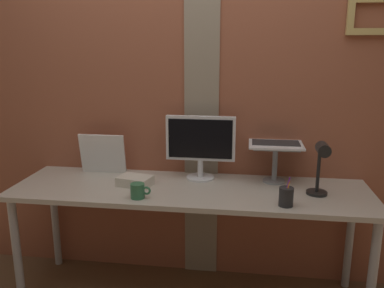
# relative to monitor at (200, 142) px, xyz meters

# --- Properties ---
(brick_wall_back) EXTENTS (3.45, 0.16, 2.64)m
(brick_wall_back) POSITION_rel_monitor_xyz_m (-0.09, 0.18, 0.34)
(brick_wall_back) COLOR #9E563D
(brick_wall_back) RESTS_ON ground_plane
(desk) EXTENTS (2.17, 0.61, 0.74)m
(desk) POSITION_rel_monitor_xyz_m (-0.04, -0.18, -0.31)
(desk) COLOR beige
(desk) RESTS_ON ground_plane
(monitor) EXTENTS (0.44, 0.18, 0.41)m
(monitor) POSITION_rel_monitor_xyz_m (0.00, 0.00, 0.00)
(monitor) COLOR white
(monitor) RESTS_ON desk
(laptop_stand) EXTENTS (0.28, 0.22, 0.24)m
(laptop_stand) POSITION_rel_monitor_xyz_m (0.47, 0.00, -0.09)
(laptop_stand) COLOR gray
(laptop_stand) RESTS_ON desk
(laptop) EXTENTS (0.33, 0.31, 0.20)m
(laptop) POSITION_rel_monitor_xyz_m (0.47, 0.07, 0.04)
(laptop) COLOR white
(laptop) RESTS_ON laptop_stand
(whiteboard_panel) EXTENTS (0.31, 0.06, 0.27)m
(whiteboard_panel) POSITION_rel_monitor_xyz_m (-0.66, 0.02, -0.11)
(whiteboard_panel) COLOR white
(whiteboard_panel) RESTS_ON desk
(desk_lamp) EXTENTS (0.12, 0.20, 0.33)m
(desk_lamp) POSITION_rel_monitor_xyz_m (0.70, -0.24, -0.04)
(desk_lamp) COLOR black
(desk_lamp) RESTS_ON desk
(pen_cup) EXTENTS (0.08, 0.08, 0.16)m
(pen_cup) POSITION_rel_monitor_xyz_m (0.51, -0.39, -0.19)
(pen_cup) COLOR #262628
(pen_cup) RESTS_ON desk
(coffee_mug) EXTENTS (0.12, 0.08, 0.08)m
(coffee_mug) POSITION_rel_monitor_xyz_m (-0.31, -0.39, -0.20)
(coffee_mug) COLOR #33724C
(coffee_mug) RESTS_ON desk
(paper_clutter_stack) EXTENTS (0.23, 0.18, 0.06)m
(paper_clutter_stack) POSITION_rel_monitor_xyz_m (-0.38, -0.18, -0.22)
(paper_clutter_stack) COLOR silver
(paper_clutter_stack) RESTS_ON desk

